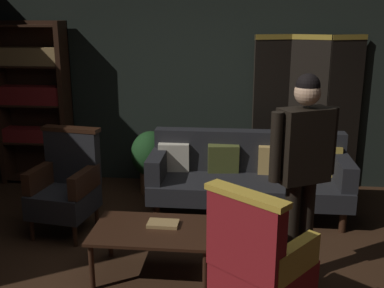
{
  "coord_description": "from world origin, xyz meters",
  "views": [
    {
      "loc": [
        0.42,
        -3.37,
        2.12
      ],
      "look_at": [
        0.0,
        0.8,
        0.95
      ],
      "focal_mm": 43.53,
      "sensor_mm": 36.0,
      "label": 1
    }
  ],
  "objects_px": {
    "folding_screen": "(307,112)",
    "book_tan_leather": "(163,224)",
    "velvet_couch": "(248,173)",
    "standing_figure": "(303,161)",
    "bookshelf": "(34,99)",
    "armchair_gilt_accent": "(258,261)",
    "coffee_table": "(154,234)",
    "potted_plant": "(151,158)",
    "armchair_wing_left": "(66,185)"
  },
  "relations": [
    {
      "from": "folding_screen",
      "to": "book_tan_leather",
      "type": "xyz_separation_m",
      "value": [
        -1.42,
        -2.09,
        -0.55
      ]
    },
    {
      "from": "velvet_couch",
      "to": "standing_figure",
      "type": "relative_size",
      "value": 1.25
    },
    {
      "from": "bookshelf",
      "to": "standing_figure",
      "type": "bearing_deg",
      "value": -33.71
    },
    {
      "from": "armchair_gilt_accent",
      "to": "standing_figure",
      "type": "height_order",
      "value": "standing_figure"
    },
    {
      "from": "velvet_couch",
      "to": "coffee_table",
      "type": "bearing_deg",
      "value": -119.92
    },
    {
      "from": "standing_figure",
      "to": "book_tan_leather",
      "type": "relative_size",
      "value": 6.61
    },
    {
      "from": "standing_figure",
      "to": "potted_plant",
      "type": "distance_m",
      "value": 2.44
    },
    {
      "from": "standing_figure",
      "to": "book_tan_leather",
      "type": "distance_m",
      "value": 1.26
    },
    {
      "from": "bookshelf",
      "to": "armchair_gilt_accent",
      "type": "relative_size",
      "value": 1.97
    },
    {
      "from": "bookshelf",
      "to": "standing_figure",
      "type": "relative_size",
      "value": 1.2
    },
    {
      "from": "coffee_table",
      "to": "armchair_wing_left",
      "type": "bearing_deg",
      "value": 143.77
    },
    {
      "from": "folding_screen",
      "to": "bookshelf",
      "type": "height_order",
      "value": "bookshelf"
    },
    {
      "from": "velvet_couch",
      "to": "book_tan_leather",
      "type": "relative_size",
      "value": 8.23
    },
    {
      "from": "velvet_couch",
      "to": "armchair_wing_left",
      "type": "bearing_deg",
      "value": -160.48
    },
    {
      "from": "bookshelf",
      "to": "velvet_couch",
      "type": "height_order",
      "value": "bookshelf"
    },
    {
      "from": "velvet_couch",
      "to": "armchair_gilt_accent",
      "type": "xyz_separation_m",
      "value": [
        0.04,
        -1.94,
        0.03
      ]
    },
    {
      "from": "bookshelf",
      "to": "folding_screen",
      "type": "bearing_deg",
      "value": 0.79
    },
    {
      "from": "velvet_couch",
      "to": "potted_plant",
      "type": "relative_size",
      "value": 2.74
    },
    {
      "from": "armchair_gilt_accent",
      "to": "armchair_wing_left",
      "type": "distance_m",
      "value": 2.26
    },
    {
      "from": "coffee_table",
      "to": "potted_plant",
      "type": "relative_size",
      "value": 1.29
    },
    {
      "from": "folding_screen",
      "to": "potted_plant",
      "type": "distance_m",
      "value": 1.96
    },
    {
      "from": "armchair_wing_left",
      "to": "standing_figure",
      "type": "height_order",
      "value": "standing_figure"
    },
    {
      "from": "velvet_couch",
      "to": "book_tan_leather",
      "type": "xyz_separation_m",
      "value": [
        -0.73,
        -1.31,
        -0.02
      ]
    },
    {
      "from": "standing_figure",
      "to": "book_tan_leather",
      "type": "bearing_deg",
      "value": 179.55
    },
    {
      "from": "folding_screen",
      "to": "potted_plant",
      "type": "xyz_separation_m",
      "value": [
        -1.86,
        -0.3,
        -0.54
      ]
    },
    {
      "from": "folding_screen",
      "to": "velvet_couch",
      "type": "relative_size",
      "value": 0.9
    },
    {
      "from": "armchair_gilt_accent",
      "to": "armchair_wing_left",
      "type": "xyz_separation_m",
      "value": [
        -1.85,
        1.3,
        0.0
      ]
    },
    {
      "from": "armchair_wing_left",
      "to": "folding_screen",
      "type": "bearing_deg",
      "value": 29.65
    },
    {
      "from": "coffee_table",
      "to": "armchair_wing_left",
      "type": "distance_m",
      "value": 1.26
    },
    {
      "from": "bookshelf",
      "to": "potted_plant",
      "type": "relative_size",
      "value": 2.65
    },
    {
      "from": "velvet_couch",
      "to": "armchair_wing_left",
      "type": "height_order",
      "value": "armchair_wing_left"
    },
    {
      "from": "bookshelf",
      "to": "coffee_table",
      "type": "xyz_separation_m",
      "value": [
        1.9,
        -2.12,
        -0.71
      ]
    },
    {
      "from": "armchair_wing_left",
      "to": "potted_plant",
      "type": "height_order",
      "value": "armchair_wing_left"
    },
    {
      "from": "bookshelf",
      "to": "book_tan_leather",
      "type": "height_order",
      "value": "bookshelf"
    },
    {
      "from": "folding_screen",
      "to": "armchair_wing_left",
      "type": "xyz_separation_m",
      "value": [
        -2.5,
        -1.43,
        -0.5
      ]
    },
    {
      "from": "bookshelf",
      "to": "armchair_wing_left",
      "type": "bearing_deg",
      "value": -57.14
    },
    {
      "from": "coffee_table",
      "to": "book_tan_leather",
      "type": "relative_size",
      "value": 3.88
    },
    {
      "from": "bookshelf",
      "to": "book_tan_leather",
      "type": "bearing_deg",
      "value": -46.07
    },
    {
      "from": "bookshelf",
      "to": "armchair_gilt_accent",
      "type": "xyz_separation_m",
      "value": [
        2.74,
        -2.68,
        -0.6
      ]
    },
    {
      "from": "folding_screen",
      "to": "book_tan_leather",
      "type": "bearing_deg",
      "value": -124.17
    },
    {
      "from": "folding_screen",
      "to": "standing_figure",
      "type": "bearing_deg",
      "value": -98.45
    },
    {
      "from": "folding_screen",
      "to": "velvet_couch",
      "type": "distance_m",
      "value": 1.17
    },
    {
      "from": "velvet_couch",
      "to": "standing_figure",
      "type": "distance_m",
      "value": 1.49
    },
    {
      "from": "potted_plant",
      "to": "folding_screen",
      "type": "bearing_deg",
      "value": 9.26
    },
    {
      "from": "folding_screen",
      "to": "armchair_wing_left",
      "type": "distance_m",
      "value": 2.92
    },
    {
      "from": "armchair_wing_left",
      "to": "potted_plant",
      "type": "relative_size",
      "value": 1.35
    },
    {
      "from": "folding_screen",
      "to": "armchair_gilt_accent",
      "type": "distance_m",
      "value": 2.85
    },
    {
      "from": "folding_screen",
      "to": "coffee_table",
      "type": "height_order",
      "value": "folding_screen"
    },
    {
      "from": "book_tan_leather",
      "to": "bookshelf",
      "type": "bearing_deg",
      "value": 133.93
    },
    {
      "from": "potted_plant",
      "to": "standing_figure",
      "type": "bearing_deg",
      "value": -49.29
    }
  ]
}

